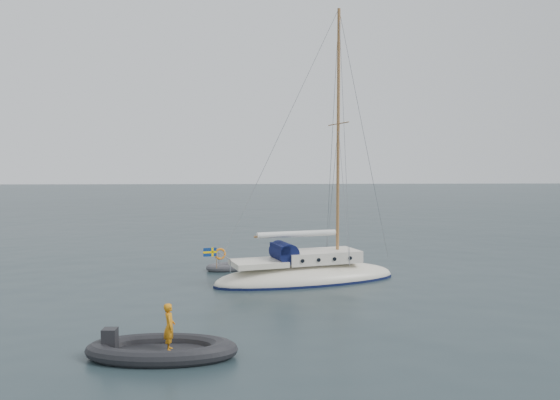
{
  "coord_description": "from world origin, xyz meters",
  "views": [
    {
      "loc": [
        -3.12,
        -27.61,
        5.41
      ],
      "look_at": [
        -1.58,
        0.0,
        3.75
      ],
      "focal_mm": 35.0,
      "sensor_mm": 36.0,
      "label": 1
    }
  ],
  "objects": [
    {
      "name": "sailboat",
      "position": [
        -0.43,
        -2.18,
        1.02
      ],
      "size": [
        9.45,
        2.83,
        13.46
      ],
      "rotation": [
        0.0,
        0.0,
        0.28
      ],
      "color": "beige",
      "rests_on": "ground"
    },
    {
      "name": "rib",
      "position": [
        -5.65,
        -12.24,
        0.25
      ],
      "size": [
        4.34,
        1.97,
        1.59
      ],
      "rotation": [
        0.0,
        0.0,
        -0.04
      ],
      "color": "black",
      "rests_on": "ground"
    },
    {
      "name": "dinghy",
      "position": [
        -4.11,
        0.92,
        0.17
      ],
      "size": [
        2.67,
        1.2,
        0.38
      ],
      "rotation": [
        0.0,
        0.0,
        0.23
      ],
      "color": "#454449",
      "rests_on": "ground"
    },
    {
      "name": "ground",
      "position": [
        0.0,
        0.0,
        0.0
      ],
      "size": [
        300.0,
        300.0,
        0.0
      ],
      "primitive_type": "plane",
      "color": "black",
      "rests_on": "ground"
    }
  ]
}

